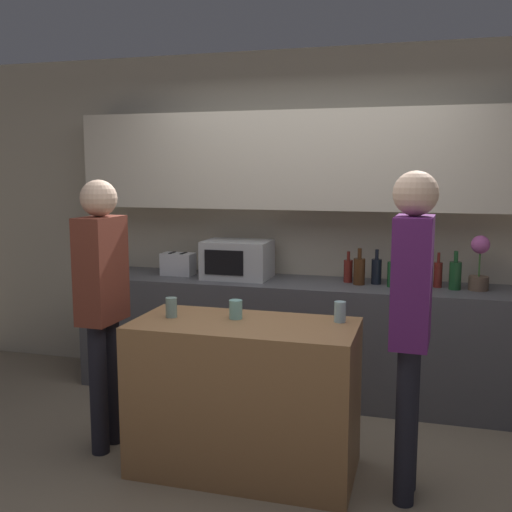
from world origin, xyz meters
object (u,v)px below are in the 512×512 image
(bottle_3, at_px, (393,274))
(cup_0, at_px, (236,309))
(microwave, at_px, (237,259))
(bottle_1, at_px, (359,271))
(cup_1, at_px, (340,312))
(potted_plant, at_px, (480,263))
(bottle_4, at_px, (406,270))
(bottle_6, at_px, (438,274))
(bottle_7, at_px, (455,275))
(bottle_0, at_px, (348,270))
(cup_2, at_px, (171,307))
(bottle_5, at_px, (422,275))
(toaster, at_px, (178,264))
(person_center, at_px, (411,306))
(bottle_2, at_px, (376,271))
(person_left, at_px, (102,291))

(bottle_3, xyz_separation_m, cup_0, (-0.83, -1.19, -0.05))
(microwave, relative_size, bottle_3, 2.01)
(bottle_1, height_order, cup_1, bottle_1)
(potted_plant, bearing_deg, bottle_1, -178.52)
(bottle_4, relative_size, bottle_6, 1.22)
(bottle_4, distance_m, bottle_7, 0.34)
(bottle_0, xyz_separation_m, bottle_3, (0.34, -0.10, 0.01))
(cup_0, bearing_deg, cup_2, -169.68)
(potted_plant, bearing_deg, bottle_3, -176.10)
(bottle_5, xyz_separation_m, cup_2, (-1.42, -1.33, -0.04))
(bottle_0, distance_m, bottle_6, 0.66)
(toaster, xyz_separation_m, bottle_5, (1.94, 0.03, -0.01))
(microwave, relative_size, cup_2, 4.42)
(bottle_0, bearing_deg, toaster, -177.75)
(potted_plant, bearing_deg, bottle_0, 176.69)
(microwave, distance_m, bottle_4, 1.31)
(bottle_1, bearing_deg, bottle_5, 5.93)
(bottle_0, height_order, bottle_6, bottle_6)
(bottle_0, bearing_deg, person_center, -70.36)
(bottle_1, height_order, cup_2, bottle_1)
(potted_plant, xyz_separation_m, bottle_2, (-0.72, 0.04, -0.10))
(bottle_3, height_order, bottle_5, bottle_3)
(bottle_0, distance_m, bottle_5, 0.55)
(potted_plant, xyz_separation_m, bottle_0, (-0.94, 0.05, -0.11))
(microwave, xyz_separation_m, person_left, (-0.47, -1.27, -0.04))
(bottle_4, bearing_deg, potted_plant, -0.14)
(bottle_3, relative_size, bottle_4, 0.83)
(bottle_6, height_order, cup_2, bottle_6)
(cup_2, bearing_deg, toaster, 111.50)
(toaster, bearing_deg, person_center, -35.63)
(person_left, distance_m, person_center, 1.85)
(bottle_3, xyz_separation_m, cup_2, (-1.21, -1.26, -0.05))
(bottle_3, bearing_deg, bottle_0, 164.27)
(toaster, xyz_separation_m, potted_plant, (2.32, -0.00, 0.11))
(bottle_1, distance_m, bottle_6, 0.57)
(bottle_2, distance_m, bottle_6, 0.45)
(toaster, height_order, person_center, person_center)
(person_left, bearing_deg, bottle_5, 126.36)
(microwave, relative_size, bottle_6, 2.02)
(bottle_4, bearing_deg, bottle_5, 11.82)
(cup_1, relative_size, cup_2, 1.01)
(potted_plant, bearing_deg, cup_0, -139.30)
(person_left, bearing_deg, toaster, -176.29)
(toaster, height_order, bottle_1, bottle_1)
(bottle_1, relative_size, cup_2, 2.35)
(bottle_5, relative_size, cup_2, 1.88)
(potted_plant, relative_size, bottle_5, 1.78)
(potted_plant, height_order, cup_0, potted_plant)
(microwave, relative_size, toaster, 2.00)
(microwave, xyz_separation_m, cup_2, (0.00, -1.30, -0.10))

